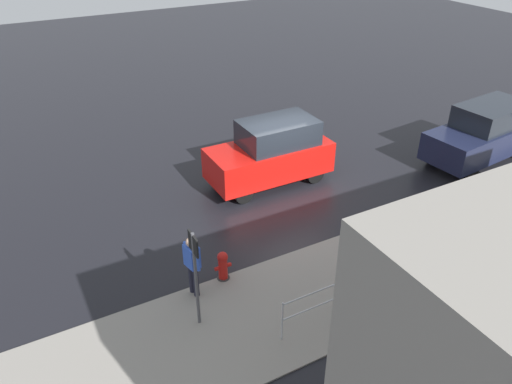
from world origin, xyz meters
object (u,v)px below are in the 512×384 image
moving_hatchback (271,153)px  pedestrian (192,262)px  fire_hydrant (223,266)px  parked_sedan (484,133)px  sign_post (195,267)px

moving_hatchback → pedestrian: bearing=41.8°
pedestrian → moving_hatchback: bearing=-138.2°
fire_hydrant → pedestrian: size_ratio=0.50×
parked_sedan → moving_hatchback: bearing=-16.2°
moving_hatchback → pedestrian: (4.24, 3.79, -0.07)m
moving_hatchback → parked_sedan: 7.52m
moving_hatchback → parked_sedan: bearing=163.8°
moving_hatchback → pedestrian: size_ratio=2.41×
parked_sedan → sign_post: bearing=12.4°
moving_hatchback → fire_hydrant: bearing=46.6°
moving_hatchback → fire_hydrant: size_ratio=4.87×
parked_sedan → sign_post: sign_post is taller
moving_hatchback → pedestrian: 5.69m
pedestrian → sign_post: (0.26, 0.90, 0.62)m
fire_hydrant → pedestrian: bearing=11.7°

